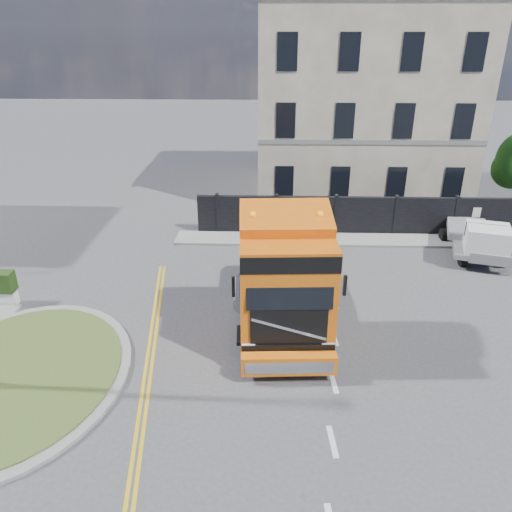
{
  "coord_description": "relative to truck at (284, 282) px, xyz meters",
  "views": [
    {
      "loc": [
        0.69,
        -14.93,
        9.77
      ],
      "look_at": [
        0.17,
        2.27,
        1.8
      ],
      "focal_mm": 35.0,
      "sensor_mm": 36.0,
      "label": 1
    }
  ],
  "objects": [
    {
      "name": "pavement_far",
      "position": [
        4.83,
        8.35,
        -1.98
      ],
      "size": [
        20.0,
        1.6,
        0.12
      ],
      "primitive_type": "cube",
      "color": "gray",
      "rests_on": "ground"
    },
    {
      "name": "traffic_island",
      "position": [
        -8.17,
        -2.75,
        -1.96
      ],
      "size": [
        6.8,
        6.8,
        0.17
      ],
      "color": "gray",
      "rests_on": "ground"
    },
    {
      "name": "ground",
      "position": [
        -1.17,
        0.25,
        -2.04
      ],
      "size": [
        120.0,
        120.0,
        0.0
      ],
      "primitive_type": "plane",
      "color": "#424244",
      "rests_on": "ground"
    },
    {
      "name": "flatbed_pickup",
      "position": [
        9.0,
        6.19,
        -1.04
      ],
      "size": [
        2.96,
        4.86,
        1.87
      ],
      "rotation": [
        0.0,
        0.0,
        -0.28
      ],
      "color": "slate",
      "rests_on": "ground"
    },
    {
      "name": "hoarding_fence",
      "position": [
        5.38,
        9.25,
        -1.04
      ],
      "size": [
        18.8,
        0.25,
        2.0
      ],
      "color": "black",
      "rests_on": "ground"
    },
    {
      "name": "georgian_building",
      "position": [
        4.83,
        16.75,
        3.73
      ],
      "size": [
        12.3,
        10.3,
        12.8
      ],
      "color": "beige",
      "rests_on": "ground"
    },
    {
      "name": "truck",
      "position": [
        0.0,
        0.0,
        0.0
      ],
      "size": [
        3.23,
        7.76,
        4.56
      ],
      "rotation": [
        0.0,
        0.0,
        0.05
      ],
      "color": "black",
      "rests_on": "ground"
    }
  ]
}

